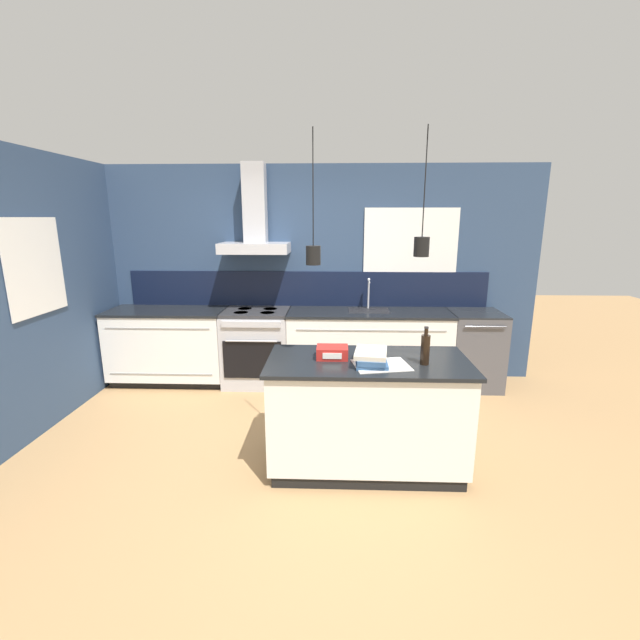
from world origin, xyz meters
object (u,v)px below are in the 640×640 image
book_stack (371,357)px  bottle_on_island (425,349)px  dishwasher (473,349)px  red_supply_box (332,352)px  oven_range (257,347)px

book_stack → bottle_on_island: bearing=1.7°
bottle_on_island → book_stack: size_ratio=0.83×
dishwasher → red_supply_box: size_ratio=3.73×
book_stack → dishwasher: bearing=53.5°
bottle_on_island → dishwasher: bearing=62.2°
bottle_on_island → book_stack: bottle_on_island is taller
oven_range → red_supply_box: size_ratio=3.73×
dishwasher → red_supply_box: bearing=-134.1°
bottle_on_island → book_stack: bearing=-178.3°
dishwasher → book_stack: bearing=-126.5°
dishwasher → bottle_on_island: bearing=-117.8°
dishwasher → book_stack: book_stack is taller
bottle_on_island → red_supply_box: size_ratio=1.20×
bottle_on_island → red_supply_box: 0.71m
dishwasher → bottle_on_island: size_ratio=3.11×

